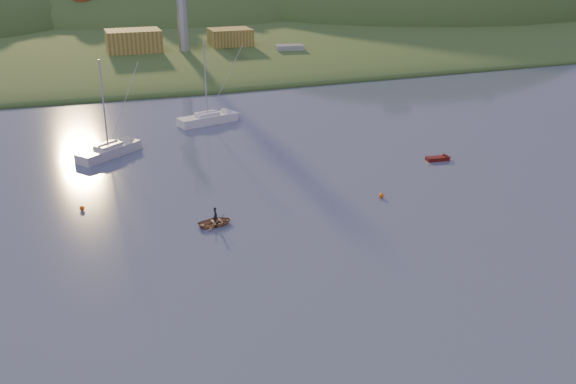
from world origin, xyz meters
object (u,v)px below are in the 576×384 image
object	(u,v)px
sailboat_far	(207,118)
canoe	(216,222)
sailboat_near	(109,150)
red_tender	(442,158)

from	to	relation	value
sailboat_far	canoe	bearing A→B (deg)	-117.30
sailboat_near	sailboat_far	xyz separation A→B (m)	(14.72, 10.68, 0.01)
canoe	sailboat_far	bearing A→B (deg)	-19.52
sailboat_near	sailboat_far	bearing A→B (deg)	-2.04
sailboat_far	red_tender	xyz separation A→B (m)	(23.13, -25.44, -0.54)
sailboat_far	sailboat_near	bearing A→B (deg)	-159.97
sailboat_far	canoe	xyz separation A→B (m)	(-7.01, -34.89, -0.43)
sailboat_near	canoe	xyz separation A→B (m)	(7.70, -24.22, -0.43)
canoe	red_tender	bearing A→B (deg)	-80.74
red_tender	sailboat_far	bearing A→B (deg)	138.10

